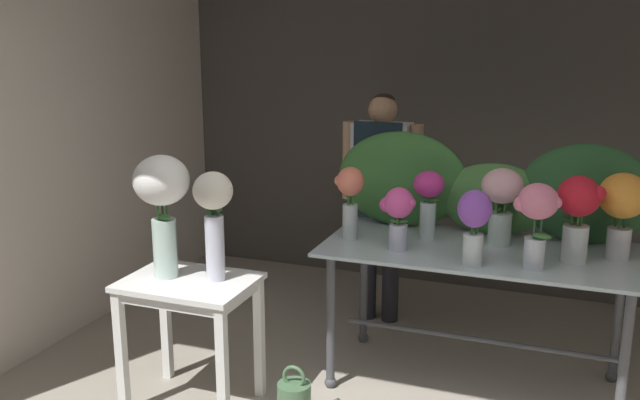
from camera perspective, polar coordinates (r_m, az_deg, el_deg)
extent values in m
plane|color=#9E9384|center=(4.35, 7.43, -14.38)|extent=(7.74, 7.74, 0.00)
cube|color=#4C4742|center=(5.60, 12.09, 7.83)|extent=(4.83, 0.12, 3.00)
cube|color=beige|center=(4.99, -20.24, 6.61)|extent=(0.12, 3.64, 3.00)
cube|color=silver|center=(4.02, 13.09, -4.08)|extent=(1.76, 0.86, 0.02)
cylinder|color=#4C4C51|center=(4.04, 0.88, -10.07)|extent=(0.05, 0.05, 0.83)
sphere|color=#4C4C51|center=(4.21, 0.87, -14.86)|extent=(0.07, 0.07, 0.07)
cylinder|color=#4C4C51|center=(3.85, 23.89, -12.52)|extent=(0.05, 0.05, 0.83)
cylinder|color=#4C4C51|center=(4.62, 3.67, -6.97)|extent=(0.05, 0.05, 0.83)
sphere|color=#4C4C51|center=(4.77, 3.59, -11.29)|extent=(0.07, 0.07, 0.07)
cylinder|color=#4C4C51|center=(4.46, 23.48, -8.90)|extent=(0.05, 0.05, 0.83)
sphere|color=#4C4C51|center=(4.61, 23.02, -13.32)|extent=(0.07, 0.07, 0.07)
cylinder|color=#4C4C51|center=(4.22, 12.68, -11.19)|extent=(1.56, 0.03, 0.03)
cube|color=white|center=(3.81, -10.82, -6.71)|extent=(0.70, 0.51, 0.03)
cube|color=white|center=(3.83, -10.79, -7.34)|extent=(0.64, 0.45, 0.06)
cube|color=white|center=(3.95, -16.16, -12.09)|extent=(0.05, 0.05, 0.71)
cube|color=white|center=(3.65, -8.09, -13.96)|extent=(0.05, 0.05, 0.71)
cube|color=white|center=(4.27, -12.67, -9.86)|extent=(0.05, 0.05, 0.71)
cube|color=white|center=(3.99, -5.06, -11.32)|extent=(0.05, 0.05, 0.71)
cylinder|color=#232328|center=(5.01, 4.05, -5.03)|extent=(0.12, 0.12, 0.87)
cylinder|color=#232328|center=(4.96, 5.90, -5.23)|extent=(0.12, 0.12, 0.87)
cube|color=silver|center=(4.80, 5.14, 3.04)|extent=(0.39, 0.22, 0.57)
cube|color=#192833|center=(4.70, 4.76, 2.32)|extent=(0.33, 0.02, 0.69)
cylinder|color=tan|center=(4.87, 2.40, 3.32)|extent=(0.09, 0.09, 0.55)
cylinder|color=tan|center=(4.74, 7.96, 2.92)|extent=(0.09, 0.09, 0.55)
sphere|color=tan|center=(4.75, 5.24, 7.46)|extent=(0.20, 0.20, 0.20)
ellipsoid|color=black|center=(4.76, 5.32, 8.26)|extent=(0.15, 0.15, 0.09)
ellipsoid|color=#387033|center=(4.33, 6.76, 1.72)|extent=(0.82, 0.20, 0.60)
ellipsoid|color=#477F3D|center=(4.25, 14.24, 0.04)|extent=(0.65, 0.21, 0.44)
ellipsoid|color=#28562D|center=(4.22, 21.20, 0.43)|extent=(0.76, 0.21, 0.59)
cylinder|color=silver|center=(3.73, 17.33, -4.25)|extent=(0.11, 0.11, 0.17)
cylinder|color=#9EBCB2|center=(3.75, 17.28, -4.92)|extent=(0.10, 0.10, 0.07)
cylinder|color=#28562D|center=(3.71, 17.78, -3.20)|extent=(0.01, 0.01, 0.29)
cylinder|color=#28562D|center=(3.73, 17.33, -3.07)|extent=(0.01, 0.01, 0.29)
cylinder|color=#28562D|center=(3.70, 17.28, -3.19)|extent=(0.01, 0.01, 0.29)
ellipsoid|color=pink|center=(3.66, 17.64, -0.10)|extent=(0.21, 0.21, 0.19)
sphere|color=pink|center=(3.64, 16.36, -0.32)|extent=(0.08, 0.08, 0.08)
sphere|color=pink|center=(3.65, 18.98, -0.21)|extent=(0.06, 0.06, 0.06)
ellipsoid|color=#387033|center=(3.68, 17.89, -2.88)|extent=(0.11, 0.06, 0.03)
cylinder|color=silver|center=(3.90, 20.36, -3.44)|extent=(0.13, 0.13, 0.21)
cylinder|color=#9EBCB2|center=(3.91, 20.29, -4.25)|extent=(0.12, 0.12, 0.09)
cylinder|color=#387033|center=(3.88, 20.76, -2.76)|extent=(0.01, 0.01, 0.29)
cylinder|color=#387033|center=(3.91, 20.41, -2.58)|extent=(0.01, 0.01, 0.29)
cylinder|color=#387033|center=(3.88, 20.07, -2.70)|extent=(0.01, 0.01, 0.29)
cylinder|color=#387033|center=(3.86, 20.50, -2.79)|extent=(0.01, 0.01, 0.29)
ellipsoid|color=red|center=(3.83, 20.68, 0.30)|extent=(0.22, 0.22, 0.21)
sphere|color=red|center=(3.81, 22.12, 0.52)|extent=(0.08, 0.08, 0.08)
ellipsoid|color=#387033|center=(3.89, 20.14, -1.57)|extent=(0.11, 0.08, 0.03)
cylinder|color=silver|center=(3.90, 6.49, -3.08)|extent=(0.10, 0.10, 0.15)
cylinder|color=#9EBCB2|center=(3.91, 6.48, -3.67)|extent=(0.09, 0.09, 0.06)
cylinder|color=#2D6028|center=(3.88, 6.83, -2.52)|extent=(0.01, 0.01, 0.21)
cylinder|color=#2D6028|center=(3.90, 6.53, -2.41)|extent=(0.01, 0.01, 0.21)
cylinder|color=#2D6028|center=(3.89, 6.25, -2.48)|extent=(0.01, 0.01, 0.21)
cylinder|color=#2D6028|center=(3.86, 6.43, -2.59)|extent=(0.01, 0.01, 0.21)
ellipsoid|color=#E54C9E|center=(3.84, 6.57, -0.23)|extent=(0.17, 0.17, 0.17)
sphere|color=#E54C9E|center=(3.86, 5.58, -0.38)|extent=(0.09, 0.09, 0.09)
sphere|color=#E54C9E|center=(3.82, 7.49, -0.25)|extent=(0.07, 0.07, 0.07)
ellipsoid|color=#477F3D|center=(3.88, 6.55, -1.72)|extent=(0.10, 0.05, 0.03)
cylinder|color=silver|center=(3.71, 12.55, -4.03)|extent=(0.10, 0.10, 0.17)
cylinder|color=#9EBCB2|center=(3.72, 12.51, -4.73)|extent=(0.10, 0.10, 0.07)
cylinder|color=#2D6028|center=(3.69, 12.80, -3.43)|extent=(0.01, 0.01, 0.24)
cylinder|color=#2D6028|center=(3.70, 12.45, -3.34)|extent=(0.01, 0.01, 0.24)
cylinder|color=#2D6028|center=(3.68, 12.42, -3.46)|extent=(0.01, 0.01, 0.24)
ellipsoid|color=purple|center=(3.65, 12.72, -0.71)|extent=(0.18, 0.18, 0.20)
sphere|color=purple|center=(3.67, 11.98, -1.09)|extent=(0.06, 0.06, 0.06)
cylinder|color=silver|center=(4.10, 14.68, -2.33)|extent=(0.13, 0.13, 0.19)
cylinder|color=#9EBCB2|center=(4.11, 14.63, -3.04)|extent=(0.12, 0.12, 0.08)
cylinder|color=#387033|center=(4.08, 15.00, -1.63)|extent=(0.01, 0.01, 0.28)
cylinder|color=#387033|center=(4.11, 14.46, -1.49)|extent=(0.01, 0.01, 0.28)
cylinder|color=#387033|center=(4.06, 14.33, -1.64)|extent=(0.01, 0.01, 0.28)
ellipsoid|color=#EFB2BC|center=(4.04, 14.89, 1.14)|extent=(0.24, 0.24, 0.20)
ellipsoid|color=#387033|center=(4.10, 14.66, -0.67)|extent=(0.05, 0.10, 0.03)
cylinder|color=silver|center=(4.08, 2.51, -1.80)|extent=(0.09, 0.09, 0.21)
cylinder|color=#9EBCB2|center=(4.10, 2.50, -2.59)|extent=(0.08, 0.08, 0.09)
cylinder|color=#387033|center=(4.06, 2.72, -1.16)|extent=(0.01, 0.01, 0.29)
cylinder|color=#387033|center=(4.08, 2.51, -1.08)|extent=(0.01, 0.01, 0.29)
cylinder|color=#387033|center=(4.05, 2.34, -1.18)|extent=(0.01, 0.01, 0.29)
ellipsoid|color=#EF7A60|center=(4.02, 2.54, 1.56)|extent=(0.16, 0.16, 0.17)
sphere|color=#EF7A60|center=(4.02, 1.67, 1.60)|extent=(0.07, 0.07, 0.07)
sphere|color=#EF7A60|center=(4.03, 3.21, 1.71)|extent=(0.05, 0.05, 0.05)
cylinder|color=silver|center=(4.12, 8.91, -1.69)|extent=(0.09, 0.09, 0.22)
cylinder|color=#9EBCB2|center=(4.14, 8.88, -2.53)|extent=(0.09, 0.09, 0.09)
cylinder|color=#28562D|center=(4.11, 9.26, -1.22)|extent=(0.01, 0.01, 0.27)
cylinder|color=#28562D|center=(4.13, 9.00, -1.16)|extent=(0.01, 0.01, 0.27)
cylinder|color=#28562D|center=(4.11, 8.63, -1.19)|extent=(0.01, 0.01, 0.27)
cylinder|color=#28562D|center=(4.09, 8.91, -1.28)|extent=(0.01, 0.01, 0.27)
ellipsoid|color=#D1338E|center=(4.07, 9.02, 1.30)|extent=(0.18, 0.18, 0.16)
ellipsoid|color=#2D6028|center=(4.08, 9.13, 0.05)|extent=(0.10, 0.05, 0.03)
cylinder|color=silver|center=(4.05, 23.50, -3.32)|extent=(0.13, 0.13, 0.17)
cylinder|color=#9EBCB2|center=(4.06, 23.44, -3.98)|extent=(0.12, 0.12, 0.07)
cylinder|color=#28562D|center=(4.04, 23.84, -2.55)|extent=(0.01, 0.01, 0.27)
cylinder|color=#28562D|center=(4.06, 23.23, -2.42)|extent=(0.01, 0.01, 0.27)
cylinder|color=#28562D|center=(4.01, 23.48, -2.63)|extent=(0.01, 0.01, 0.27)
ellipsoid|color=orange|center=(3.99, 23.86, 0.33)|extent=(0.26, 0.26, 0.24)
sphere|color=orange|center=(3.97, 22.72, 0.47)|extent=(0.11, 0.11, 0.11)
sphere|color=orange|center=(3.98, 24.92, -0.09)|extent=(0.11, 0.11, 0.11)
cylinder|color=silver|center=(3.83, -12.73, -3.92)|extent=(0.13, 0.13, 0.32)
cylinder|color=#9EBCB2|center=(3.85, -12.66, -5.21)|extent=(0.12, 0.12, 0.14)
cylinder|color=#2D6028|center=(3.80, -12.49, -2.92)|extent=(0.01, 0.01, 0.45)
cylinder|color=#2D6028|center=(3.82, -12.83, -2.81)|extent=(0.01, 0.01, 0.45)
cylinder|color=#2D6028|center=(3.79, -13.17, -2.97)|extent=(0.01, 0.01, 0.45)
ellipsoid|color=white|center=(3.73, -13.03, 1.61)|extent=(0.30, 0.30, 0.27)
ellipsoid|color=#2D6028|center=(3.75, -12.81, -1.37)|extent=(0.11, 0.07, 0.03)
cylinder|color=silver|center=(3.72, -8.70, -3.97)|extent=(0.10, 0.10, 0.36)
cylinder|color=#9EBCB2|center=(3.75, -8.65, -5.42)|extent=(0.09, 0.09, 0.15)
cylinder|color=#28562D|center=(3.70, -8.38, -3.38)|extent=(0.01, 0.01, 0.42)
cylinder|color=#28562D|center=(3.73, -8.77, -3.23)|extent=(0.01, 0.01, 0.42)
cylinder|color=#28562D|center=(3.70, -9.05, -3.38)|extent=(0.01, 0.01, 0.42)
ellipsoid|color=silver|center=(3.64, -8.88, 0.78)|extent=(0.21, 0.21, 0.20)
sphere|color=silver|center=(3.70, -9.47, 0.55)|extent=(0.05, 0.05, 0.05)
sphere|color=silver|center=(3.61, -7.73, 1.17)|extent=(0.06, 0.06, 0.06)
ellipsoid|color=#387033|center=(3.70, -8.78, -0.87)|extent=(0.08, 0.11, 0.03)
torus|color=#4C704C|center=(3.73, -2.18, -14.45)|extent=(0.13, 0.02, 0.13)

